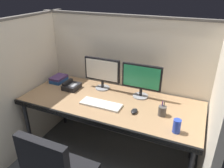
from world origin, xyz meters
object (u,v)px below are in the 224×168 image
object	(u,v)px
keyboard_main	(101,104)
pen_cup	(162,111)
desk_phone	(71,86)
computer_mouse	(134,111)
monitor_right	(142,79)
soda_can	(177,126)
book_stack	(59,79)
monitor_left	(102,72)
desk	(110,106)

from	to	relation	value
keyboard_main	pen_cup	size ratio (longest dim) A/B	2.89
desk_phone	keyboard_main	bearing A→B (deg)	-22.15
keyboard_main	computer_mouse	bearing A→B (deg)	0.82
monitor_right	soda_can	bearing A→B (deg)	-46.15
book_stack	keyboard_main	bearing A→B (deg)	-22.34
pen_cup	monitor_right	bearing A→B (deg)	137.39
monitor_left	monitor_right	size ratio (longest dim) A/B	1.00
desk	computer_mouse	xyz separation A→B (m)	(0.31, -0.10, 0.07)
desk_phone	pen_cup	bearing A→B (deg)	-6.75
keyboard_main	pen_cup	bearing A→B (deg)	6.57
desk	computer_mouse	size ratio (longest dim) A/B	19.79
monitor_right	desk_phone	size ratio (longest dim) A/B	2.26
monitor_left	pen_cup	world-z (taller)	monitor_left
soda_can	monitor_left	bearing A→B (deg)	152.21
computer_mouse	pen_cup	world-z (taller)	pen_cup
desk	monitor_left	size ratio (longest dim) A/B	4.42
desk	desk_phone	distance (m)	0.56
computer_mouse	soda_can	bearing A→B (deg)	-18.73
pen_cup	desk_phone	bearing A→B (deg)	173.25
desk	soda_can	xyz separation A→B (m)	(0.72, -0.24, 0.11)
soda_can	desk	bearing A→B (deg)	161.79
monitor_left	desk_phone	world-z (taller)	monitor_left
monitor_right	book_stack	bearing A→B (deg)	-178.33
keyboard_main	soda_can	size ratio (longest dim) A/B	3.52
soda_can	desk_phone	bearing A→B (deg)	165.10
soda_can	pen_cup	xyz separation A→B (m)	(-0.16, 0.21, -0.01)
desk	pen_cup	xyz separation A→B (m)	(0.56, -0.03, 0.10)
desk_phone	book_stack	world-z (taller)	desk_phone
keyboard_main	desk_phone	distance (m)	0.53
desk_phone	desk	bearing A→B (deg)	-10.34
monitor_left	book_stack	xyz separation A→B (m)	(-0.60, -0.04, -0.18)
keyboard_main	desk_phone	world-z (taller)	desk_phone
monitor_left	desk_phone	size ratio (longest dim) A/B	2.26
desk_phone	pen_cup	size ratio (longest dim) A/B	1.28
desk	keyboard_main	xyz separation A→B (m)	(-0.05, -0.10, 0.06)
monitor_right	desk_phone	world-z (taller)	monitor_right
monitor_right	keyboard_main	xyz separation A→B (m)	(-0.32, -0.34, -0.20)
monitor_right	desk_phone	xyz separation A→B (m)	(-0.81, -0.14, -0.18)
monitor_left	desk	bearing A→B (deg)	-50.51
monitor_right	book_stack	world-z (taller)	monitor_right
computer_mouse	soda_can	size ratio (longest dim) A/B	0.79
desk	keyboard_main	size ratio (longest dim) A/B	4.42
book_stack	desk_phone	bearing A→B (deg)	-22.70
monitor_right	soda_can	world-z (taller)	monitor_right
monitor_left	soda_can	size ratio (longest dim) A/B	3.52
keyboard_main	book_stack	distance (m)	0.82
desk	monitor_right	world-z (taller)	monitor_right
computer_mouse	pen_cup	size ratio (longest dim) A/B	0.64
desk	desk_phone	bearing A→B (deg)	169.66
soda_can	monitor_right	bearing A→B (deg)	133.85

